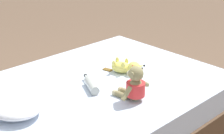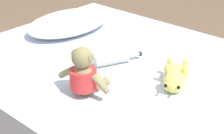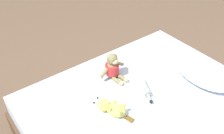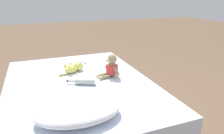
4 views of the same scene
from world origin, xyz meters
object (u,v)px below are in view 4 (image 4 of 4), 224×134
bed (80,102)px  pillow (78,111)px  plush_yellow_creature (74,68)px  plush_monkey (111,67)px  glass_bottle (84,81)px

bed → pillow: bearing=77.4°
bed → plush_yellow_creature: size_ratio=5.92×
plush_monkey → plush_yellow_creature: 0.43m
pillow → plush_monkey: (-0.48, -0.63, 0.04)m
plush_monkey → bed: bearing=5.3°
plush_monkey → pillow: bearing=52.9°
bed → pillow: (0.13, 0.60, 0.27)m
pillow → plush_yellow_creature: (-0.15, -0.90, -0.01)m
plush_yellow_creature → pillow: bearing=80.6°
plush_yellow_creature → glass_bottle: plush_yellow_creature is taller
pillow → plush_monkey: 0.79m
bed → plush_monkey: bearing=-174.7°
plush_monkey → glass_bottle: bearing=18.3°
bed → glass_bottle: 0.26m
plush_yellow_creature → glass_bottle: size_ratio=1.20×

